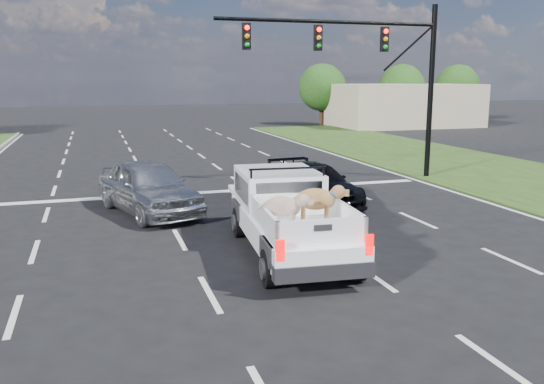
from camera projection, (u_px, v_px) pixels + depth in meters
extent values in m
plane|color=black|center=(295.00, 285.00, 11.65)|extent=(160.00, 160.00, 0.00)
cube|color=silver|center=(41.00, 231.00, 15.74)|extent=(0.12, 60.00, 0.01)
cube|color=silver|center=(170.00, 221.00, 16.76)|extent=(0.12, 60.00, 0.01)
cube|color=silver|center=(283.00, 213.00, 17.78)|extent=(0.12, 60.00, 0.01)
cube|color=silver|center=(385.00, 206.00, 18.80)|extent=(0.12, 60.00, 0.01)
cube|color=silver|center=(477.00, 199.00, 19.83)|extent=(0.15, 60.00, 0.01)
cube|color=silver|center=(204.00, 192.00, 21.02)|extent=(17.00, 0.45, 0.01)
cylinder|color=black|center=(431.00, 93.00, 23.60)|extent=(0.22, 0.22, 7.00)
cylinder|color=black|center=(331.00, 22.00, 21.76)|extent=(9.00, 0.14, 0.14)
cube|color=black|center=(384.00, 39.00, 22.55)|extent=(0.30, 0.18, 0.95)
sphere|color=#FF1107|center=(386.00, 31.00, 22.39)|extent=(0.18, 0.18, 0.18)
cube|color=black|center=(318.00, 38.00, 21.73)|extent=(0.30, 0.18, 0.95)
sphere|color=#FF1107|center=(319.00, 29.00, 21.57)|extent=(0.18, 0.18, 0.18)
cube|color=black|center=(246.00, 36.00, 20.92)|extent=(0.30, 0.18, 0.95)
sphere|color=#FF1107|center=(247.00, 28.00, 20.76)|extent=(0.18, 0.18, 0.18)
cube|color=tan|center=(404.00, 105.00, 49.55)|extent=(12.00, 7.00, 3.60)
cylinder|color=#332114|center=(322.00, 112.00, 51.69)|extent=(0.44, 0.44, 2.16)
sphere|color=#143B10|center=(322.00, 87.00, 51.26)|extent=(4.20, 4.20, 4.20)
cylinder|color=#332114|center=(401.00, 111.00, 54.02)|extent=(0.44, 0.44, 2.16)
sphere|color=#143B10|center=(402.00, 87.00, 53.59)|extent=(4.20, 4.20, 4.20)
cylinder|color=#332114|center=(456.00, 110.00, 55.76)|extent=(0.44, 0.44, 2.16)
sphere|color=#143B10|center=(457.00, 87.00, 55.33)|extent=(4.20, 4.20, 4.20)
cylinder|color=black|center=(271.00, 268.00, 11.45)|extent=(0.35, 0.80, 0.78)
cylinder|color=black|center=(356.00, 262.00, 11.82)|extent=(0.35, 0.80, 0.78)
cylinder|color=black|center=(240.00, 222.00, 15.10)|extent=(0.35, 0.80, 0.78)
cylinder|color=black|center=(306.00, 219.00, 15.47)|extent=(0.35, 0.80, 0.78)
cube|color=white|center=(290.00, 227.00, 13.45)|extent=(2.42, 5.60, 0.54)
cube|color=white|center=(278.00, 188.00, 14.55)|extent=(2.09, 2.52, 0.89)
cube|color=black|center=(289.00, 195.00, 13.42)|extent=(1.59, 0.17, 0.64)
cylinder|color=black|center=(288.00, 168.00, 13.44)|extent=(1.85, 0.21, 0.05)
cube|color=black|center=(304.00, 231.00, 12.25)|extent=(2.05, 2.77, 0.06)
cube|color=white|center=(264.00, 219.00, 12.01)|extent=(0.31, 2.62, 0.54)
cube|color=white|center=(344.00, 215.00, 12.37)|extent=(0.31, 2.62, 0.54)
cube|color=white|center=(322.00, 233.00, 10.97)|extent=(1.83, 0.24, 0.54)
cube|color=red|center=(280.00, 251.00, 10.63)|extent=(0.17, 0.08, 0.41)
cube|color=red|center=(369.00, 245.00, 11.00)|extent=(0.17, 0.08, 0.41)
cube|color=black|center=(324.00, 271.00, 10.98)|extent=(2.00, 0.48, 0.31)
imported|color=#A9ACB0|center=(148.00, 187.00, 17.71)|extent=(3.27, 5.20, 1.65)
imported|color=black|center=(315.00, 184.00, 19.23)|extent=(2.35, 4.63, 1.29)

